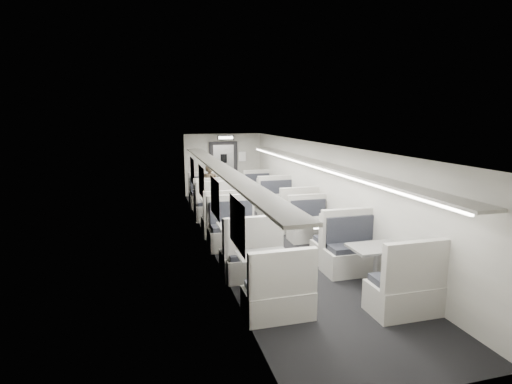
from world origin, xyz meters
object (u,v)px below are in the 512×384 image
booth_right_a (264,195)px  booth_left_b (219,212)px  booth_right_d (376,268)px  passenger (210,188)px  booth_right_b (286,209)px  exit_sign (225,138)px  vestibule_door (224,169)px  booth_left_c (241,242)px  booth_left_d (264,274)px  booth_left_a (209,200)px  booth_right_c (323,234)px

booth_right_a → booth_left_b: bearing=-131.3°
booth_right_d → passenger: 6.96m
booth_right_b → passenger: passenger is taller
booth_left_b → booth_right_b: booth_right_b is taller
booth_right_b → exit_sign: (-1.00, 4.09, 1.87)m
booth_right_b → passenger: size_ratio=1.47×
vestibule_door → booth_right_a: bearing=-65.8°
passenger → vestibule_door: vestibule_door is taller
booth_left_c → booth_right_d: size_ratio=0.99×
booth_left_c → booth_right_b: booth_left_c is taller
booth_left_b → booth_right_a: booth_left_b is taller
booth_left_d → vestibule_door: bearing=83.7°
booth_right_a → vestibule_door: (-1.00, 2.22, 0.66)m
booth_left_a → booth_right_a: 2.07m
vestibule_door → passenger: bearing=-109.4°
booth_left_b → booth_left_d: booth_left_b is taller
booth_left_b → passenger: (0.05, 1.81, 0.38)m
booth_right_d → exit_sign: exit_sign is taller
passenger → exit_sign: size_ratio=2.55×
booth_left_b → booth_right_b: size_ratio=1.00×
booth_right_b → vestibule_door: 4.73m
booth_left_b → exit_sign: (1.00, 4.01, 1.87)m
booth_right_a → booth_right_b: (0.00, -2.35, 0.04)m
booth_right_c → booth_left_d: bearing=-135.9°
booth_left_c → booth_right_c: (2.00, 0.17, -0.04)m
booth_right_a → booth_left_d: bearing=-106.4°
booth_left_a → booth_left_b: bearing=-90.0°
booth_left_c → vestibule_door: size_ratio=1.11×
booth_left_a → booth_left_d: 6.27m
booth_right_c → passenger: passenger is taller
booth_left_a → booth_right_a: bearing=15.2°
booth_right_d → passenger: size_ratio=1.49×
booth_left_d → booth_left_a: bearing=90.0°
booth_right_a → booth_right_b: 2.35m
booth_right_c → booth_right_d: (0.00, -2.27, 0.04)m
booth_right_a → booth_right_c: booth_right_c is taller
booth_right_a → booth_right_d: booth_right_d is taller
booth_left_c → booth_right_a: size_ratio=1.11×
vestibule_door → exit_sign: bearing=-90.0°
booth_right_c → vestibule_door: vestibule_door is taller
booth_right_b → booth_right_c: 2.52m
booth_right_d → booth_left_b: bearing=112.3°
booth_left_b → booth_left_c: 2.77m
booth_left_c → booth_right_c: booth_left_c is taller
booth_left_d → booth_right_c: 2.79m
booth_left_a → passenger: (0.05, 0.07, 0.39)m
booth_left_a → booth_left_d: size_ratio=1.03×
booth_left_d → booth_right_b: (2.00, 4.46, 0.03)m
booth_left_b → booth_left_a: bearing=90.0°
booth_right_d → booth_left_c: bearing=133.6°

